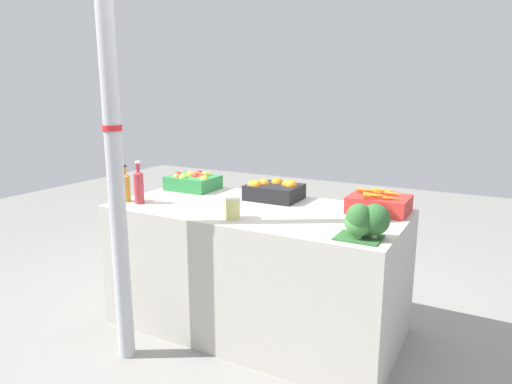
{
  "coord_description": "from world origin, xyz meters",
  "views": [
    {
      "loc": [
        1.33,
        -2.43,
        1.51
      ],
      "look_at": [
        0.0,
        0.0,
        0.9
      ],
      "focal_mm": 32.0,
      "sensor_mm": 36.0,
      "label": 1
    }
  ],
  "objects_px": {
    "apple_crate": "(194,181)",
    "pickle_jar": "(232,207)",
    "orange_crate": "(273,190)",
    "carrot_crate": "(379,203)",
    "support_pole": "(114,150)",
    "juice_bottle_ruby": "(139,186)",
    "broccoli_pile": "(363,221)",
    "juice_bottle_amber": "(125,186)"
  },
  "relations": [
    {
      "from": "apple_crate",
      "to": "pickle_jar",
      "type": "height_order",
      "value": "apple_crate"
    },
    {
      "from": "orange_crate",
      "to": "carrot_crate",
      "type": "xyz_separation_m",
      "value": [
        0.71,
        0.0,
        -0.01
      ]
    },
    {
      "from": "support_pole",
      "to": "juice_bottle_ruby",
      "type": "relative_size",
      "value": 8.7
    },
    {
      "from": "broccoli_pile",
      "to": "pickle_jar",
      "type": "height_order",
      "value": "broccoli_pile"
    },
    {
      "from": "support_pole",
      "to": "pickle_jar",
      "type": "relative_size",
      "value": 18.55
    },
    {
      "from": "orange_crate",
      "to": "broccoli_pile",
      "type": "relative_size",
      "value": 1.38
    },
    {
      "from": "support_pole",
      "to": "juice_bottle_ruby",
      "type": "bearing_deg",
      "value": 118.39
    },
    {
      "from": "apple_crate",
      "to": "juice_bottle_amber",
      "type": "distance_m",
      "value": 0.55
    },
    {
      "from": "orange_crate",
      "to": "carrot_crate",
      "type": "distance_m",
      "value": 0.71
    },
    {
      "from": "apple_crate",
      "to": "orange_crate",
      "type": "relative_size",
      "value": 1.0
    },
    {
      "from": "broccoli_pile",
      "to": "juice_bottle_amber",
      "type": "relative_size",
      "value": 1.03
    },
    {
      "from": "broccoli_pile",
      "to": "carrot_crate",
      "type": "bearing_deg",
      "value": 95.78
    },
    {
      "from": "support_pole",
      "to": "orange_crate",
      "type": "relative_size",
      "value": 6.96
    },
    {
      "from": "carrot_crate",
      "to": "pickle_jar",
      "type": "height_order",
      "value": "carrot_crate"
    },
    {
      "from": "orange_crate",
      "to": "juice_bottle_ruby",
      "type": "distance_m",
      "value": 0.88
    },
    {
      "from": "juice_bottle_ruby",
      "to": "pickle_jar",
      "type": "xyz_separation_m",
      "value": [
        0.72,
        -0.02,
        -0.05
      ]
    },
    {
      "from": "support_pole",
      "to": "broccoli_pile",
      "type": "bearing_deg",
      "value": 16.97
    },
    {
      "from": "broccoli_pile",
      "to": "juice_bottle_ruby",
      "type": "relative_size",
      "value": 0.91
    },
    {
      "from": "orange_crate",
      "to": "juice_bottle_ruby",
      "type": "xyz_separation_m",
      "value": [
        -0.71,
        -0.52,
        0.06
      ]
    },
    {
      "from": "broccoli_pile",
      "to": "juice_bottle_amber",
      "type": "height_order",
      "value": "juice_bottle_amber"
    },
    {
      "from": "apple_crate",
      "to": "orange_crate",
      "type": "bearing_deg",
      "value": -0.02
    },
    {
      "from": "orange_crate",
      "to": "broccoli_pile",
      "type": "bearing_deg",
      "value": -35.6
    },
    {
      "from": "apple_crate",
      "to": "juice_bottle_ruby",
      "type": "height_order",
      "value": "juice_bottle_ruby"
    },
    {
      "from": "broccoli_pile",
      "to": "pickle_jar",
      "type": "bearing_deg",
      "value": 179.66
    },
    {
      "from": "broccoli_pile",
      "to": "support_pole",
      "type": "bearing_deg",
      "value": -163.03
    },
    {
      "from": "apple_crate",
      "to": "broccoli_pile",
      "type": "bearing_deg",
      "value": -20.98
    },
    {
      "from": "support_pole",
      "to": "apple_crate",
      "type": "height_order",
      "value": "support_pole"
    },
    {
      "from": "support_pole",
      "to": "juice_bottle_ruby",
      "type": "xyz_separation_m",
      "value": [
        -0.22,
        0.41,
        -0.29
      ]
    },
    {
      "from": "broccoli_pile",
      "to": "juice_bottle_ruby",
      "type": "height_order",
      "value": "juice_bottle_ruby"
    },
    {
      "from": "support_pole",
      "to": "broccoli_pile",
      "type": "height_order",
      "value": "support_pole"
    },
    {
      "from": "orange_crate",
      "to": "broccoli_pile",
      "type": "xyz_separation_m",
      "value": [
        0.76,
        -0.55,
        0.03
      ]
    },
    {
      "from": "broccoli_pile",
      "to": "juice_bottle_ruby",
      "type": "distance_m",
      "value": 1.47
    },
    {
      "from": "juice_bottle_ruby",
      "to": "apple_crate",
      "type": "bearing_deg",
      "value": 84.76
    },
    {
      "from": "juice_bottle_ruby",
      "to": "support_pole",
      "type": "bearing_deg",
      "value": -61.61
    },
    {
      "from": "support_pole",
      "to": "broccoli_pile",
      "type": "distance_m",
      "value": 1.35
    },
    {
      "from": "carrot_crate",
      "to": "broccoli_pile",
      "type": "distance_m",
      "value": 0.55
    },
    {
      "from": "apple_crate",
      "to": "carrot_crate",
      "type": "distance_m",
      "value": 1.37
    },
    {
      "from": "broccoli_pile",
      "to": "pickle_jar",
      "type": "relative_size",
      "value": 1.93
    },
    {
      "from": "orange_crate",
      "to": "pickle_jar",
      "type": "xyz_separation_m",
      "value": [
        0.01,
        -0.54,
        0.0
      ]
    },
    {
      "from": "juice_bottle_amber",
      "to": "juice_bottle_ruby",
      "type": "bearing_deg",
      "value": 0.0
    },
    {
      "from": "carrot_crate",
      "to": "broccoli_pile",
      "type": "relative_size",
      "value": 1.38
    },
    {
      "from": "pickle_jar",
      "to": "apple_crate",
      "type": "bearing_deg",
      "value": 140.95
    }
  ]
}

